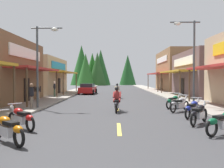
{
  "coord_description": "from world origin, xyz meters",
  "views": [
    {
      "loc": [
        -0.17,
        -0.62,
        2.09
      ],
      "look_at": [
        -0.47,
        22.16,
        1.53
      ],
      "focal_mm": 37.28,
      "sensor_mm": 36.0,
      "label": 1
    }
  ],
  "objects_px": {
    "streetlamp_left": "(42,55)",
    "rider_cruising_lead": "(117,101)",
    "motorcycle_parked_right_1": "(224,122)",
    "pedestrian_by_shop": "(55,88)",
    "pedestrian_browsing": "(38,91)",
    "motorcycle_parked_right_3": "(193,108)",
    "motorcycle_parked_left_2": "(21,117)",
    "motorcycle_parked_right_2": "(199,113)",
    "motorcycle_parked_right_4": "(180,104)",
    "streetlamp_right": "(190,51)",
    "motorcycle_parked_left_1": "(8,128)",
    "rider_cruising_trailing": "(117,92)",
    "pedestrian_strolling": "(32,95)",
    "motorcycle_parked_right_5": "(174,101)",
    "parked_car_curbside": "(88,89)"
  },
  "relations": [
    {
      "from": "motorcycle_parked_right_4",
      "to": "parked_car_curbside",
      "type": "xyz_separation_m",
      "value": [
        -7.7,
        16.43,
        0.2
      ]
    },
    {
      "from": "motorcycle_parked_right_2",
      "to": "motorcycle_parked_right_4",
      "type": "distance_m",
      "value": 3.93
    },
    {
      "from": "streetlamp_left",
      "to": "motorcycle_parked_left_1",
      "type": "distance_m",
      "value": 9.01
    },
    {
      "from": "streetlamp_left",
      "to": "motorcycle_parked_right_4",
      "type": "xyz_separation_m",
      "value": [
        8.96,
        -1.07,
        -3.2
      ]
    },
    {
      "from": "pedestrian_by_shop",
      "to": "pedestrian_browsing",
      "type": "xyz_separation_m",
      "value": [
        -0.59,
        -3.69,
        -0.11
      ]
    },
    {
      "from": "motorcycle_parked_right_1",
      "to": "pedestrian_by_shop",
      "type": "distance_m",
      "value": 19.43
    },
    {
      "from": "rider_cruising_lead",
      "to": "pedestrian_browsing",
      "type": "xyz_separation_m",
      "value": [
        -7.23,
        6.68,
        0.26
      ]
    },
    {
      "from": "streetlamp_right",
      "to": "motorcycle_parked_right_1",
      "type": "bearing_deg",
      "value": -98.73
    },
    {
      "from": "streetlamp_right",
      "to": "rider_cruising_lead",
      "type": "distance_m",
      "value": 6.46
    },
    {
      "from": "motorcycle_parked_right_1",
      "to": "streetlamp_right",
      "type": "bearing_deg",
      "value": 50.71
    },
    {
      "from": "rider_cruising_trailing",
      "to": "parked_car_curbside",
      "type": "xyz_separation_m",
      "value": [
        -3.87,
        6.84,
        0.03
      ]
    },
    {
      "from": "streetlamp_right",
      "to": "rider_cruising_trailing",
      "type": "bearing_deg",
      "value": 123.43
    },
    {
      "from": "motorcycle_parked_right_1",
      "to": "motorcycle_parked_right_2",
      "type": "relative_size",
      "value": 1.09
    },
    {
      "from": "streetlamp_left",
      "to": "pedestrian_browsing",
      "type": "relative_size",
      "value": 3.53
    },
    {
      "from": "motorcycle_parked_left_2",
      "to": "parked_car_curbside",
      "type": "height_order",
      "value": "parked_car_curbside"
    },
    {
      "from": "motorcycle_parked_right_5",
      "to": "motorcycle_parked_left_1",
      "type": "relative_size",
      "value": 0.97
    },
    {
      "from": "motorcycle_parked_right_1",
      "to": "pedestrian_browsing",
      "type": "distance_m",
      "value": 16.85
    },
    {
      "from": "motorcycle_parked_left_1",
      "to": "streetlamp_right",
      "type": "bearing_deg",
      "value": -93.72
    },
    {
      "from": "motorcycle_parked_right_3",
      "to": "motorcycle_parked_left_1",
      "type": "bearing_deg",
      "value": 162.68
    },
    {
      "from": "motorcycle_parked_right_1",
      "to": "rider_cruising_trailing",
      "type": "bearing_deg",
      "value": 73.3
    },
    {
      "from": "motorcycle_parked_right_3",
      "to": "pedestrian_by_shop",
      "type": "relative_size",
      "value": 0.99
    },
    {
      "from": "motorcycle_parked_left_1",
      "to": "motorcycle_parked_left_2",
      "type": "bearing_deg",
      "value": -39.04
    },
    {
      "from": "streetlamp_left",
      "to": "rider_cruising_lead",
      "type": "xyz_separation_m",
      "value": [
        5.02,
        -1.11,
        -3.03
      ]
    },
    {
      "from": "streetlamp_right",
      "to": "motorcycle_parked_right_3",
      "type": "distance_m",
      "value": 5.49
    },
    {
      "from": "motorcycle_parked_right_3",
      "to": "rider_cruising_lead",
      "type": "relative_size",
      "value": 0.81
    },
    {
      "from": "pedestrian_browsing",
      "to": "parked_car_curbside",
      "type": "xyz_separation_m",
      "value": [
        3.46,
        9.78,
        -0.22
      ]
    },
    {
      "from": "motorcycle_parked_right_5",
      "to": "pedestrian_by_shop",
      "type": "bearing_deg",
      "value": 93.55
    },
    {
      "from": "pedestrian_browsing",
      "to": "streetlamp_left",
      "type": "bearing_deg",
      "value": -171.76
    },
    {
      "from": "motorcycle_parked_right_3",
      "to": "motorcycle_parked_right_4",
      "type": "height_order",
      "value": "same"
    },
    {
      "from": "pedestrian_by_shop",
      "to": "streetlamp_right",
      "type": "bearing_deg",
      "value": -37.97
    },
    {
      "from": "streetlamp_right",
      "to": "rider_cruising_lead",
      "type": "bearing_deg",
      "value": -159.01
    },
    {
      "from": "streetlamp_left",
      "to": "motorcycle_parked_right_2",
      "type": "relative_size",
      "value": 3.21
    },
    {
      "from": "motorcycle_parked_right_2",
      "to": "motorcycle_parked_right_4",
      "type": "xyz_separation_m",
      "value": [
        0.2,
        3.92,
        0.0
      ]
    },
    {
      "from": "streetlamp_left",
      "to": "motorcycle_parked_right_4",
      "type": "height_order",
      "value": "streetlamp_left"
    },
    {
      "from": "streetlamp_left",
      "to": "motorcycle_parked_left_2",
      "type": "xyz_separation_m",
      "value": [
        1.07,
        -6.24,
        -3.2
      ]
    },
    {
      "from": "streetlamp_left",
      "to": "rider_cruising_trailing",
      "type": "distance_m",
      "value": 10.39
    },
    {
      "from": "motorcycle_parked_left_2",
      "to": "pedestrian_strolling",
      "type": "distance_m",
      "value": 5.88
    },
    {
      "from": "motorcycle_parked_right_4",
      "to": "rider_cruising_trailing",
      "type": "xyz_separation_m",
      "value": [
        -3.83,
        9.59,
        0.17
      ]
    },
    {
      "from": "rider_cruising_lead",
      "to": "pedestrian_by_shop",
      "type": "xyz_separation_m",
      "value": [
        -6.63,
        10.38,
        0.36
      ]
    },
    {
      "from": "pedestrian_strolling",
      "to": "motorcycle_parked_right_2",
      "type": "bearing_deg",
      "value": -20.43
    },
    {
      "from": "motorcycle_parked_right_5",
      "to": "rider_cruising_trailing",
      "type": "distance_m",
      "value": 8.76
    },
    {
      "from": "motorcycle_parked_right_5",
      "to": "motorcycle_parked_left_1",
      "type": "distance_m",
      "value": 11.74
    },
    {
      "from": "motorcycle_parked_right_3",
      "to": "pedestrian_by_shop",
      "type": "height_order",
      "value": "pedestrian_by_shop"
    },
    {
      "from": "motorcycle_parked_right_5",
      "to": "motorcycle_parked_left_2",
      "type": "xyz_separation_m",
      "value": [
        -7.98,
        -6.91,
        0.0
      ]
    },
    {
      "from": "streetlamp_right",
      "to": "pedestrian_browsing",
      "type": "bearing_deg",
      "value": 159.21
    },
    {
      "from": "motorcycle_parked_right_3",
      "to": "rider_cruising_trailing",
      "type": "height_order",
      "value": "rider_cruising_trailing"
    },
    {
      "from": "motorcycle_parked_right_1",
      "to": "pedestrian_strolling",
      "type": "height_order",
      "value": "pedestrian_strolling"
    },
    {
      "from": "rider_cruising_lead",
      "to": "parked_car_curbside",
      "type": "bearing_deg",
      "value": 16.31
    },
    {
      "from": "motorcycle_parked_right_2",
      "to": "motorcycle_parked_left_1",
      "type": "distance_m",
      "value": 8.0
    },
    {
      "from": "streetlamp_left",
      "to": "motorcycle_parked_right_3",
      "type": "relative_size",
      "value": 3.23
    }
  ]
}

